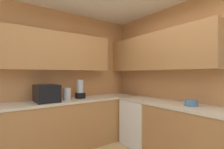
# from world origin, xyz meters

# --- Properties ---
(room_shell) EXTENTS (3.98, 3.35, 2.70)m
(room_shell) POSITION_xyz_m (-0.76, 0.57, 1.85)
(room_shell) COLOR #C6844C
(room_shell) RESTS_ON ground_plane
(counter_run_left) EXTENTS (0.65, 2.96, 0.90)m
(counter_run_left) POSITION_xyz_m (-1.62, 0.00, 0.45)
(counter_run_left) COLOR #AD7542
(counter_run_left) RESTS_ON ground_plane
(counter_run_back) EXTENTS (3.07, 0.65, 0.90)m
(counter_run_back) POSITION_xyz_m (0.21, 1.30, 0.45)
(counter_run_back) COLOR #AD7542
(counter_run_back) RESTS_ON ground_plane
(dishwasher) EXTENTS (0.60, 0.60, 0.86)m
(dishwasher) POSITION_xyz_m (-0.96, 1.27, 0.43)
(dishwasher) COLOR white
(dishwasher) RESTS_ON ground_plane
(microwave) EXTENTS (0.48, 0.36, 0.29)m
(microwave) POSITION_xyz_m (-1.62, -0.34, 1.05)
(microwave) COLOR black
(microwave) RESTS_ON counter_run_left
(kettle) EXTENTS (0.15, 0.15, 0.22)m
(kettle) POSITION_xyz_m (-1.60, 0.01, 1.01)
(kettle) COLOR #B7B7BC
(kettle) RESTS_ON counter_run_left
(bowl) EXTENTS (0.19, 0.19, 0.09)m
(bowl) POSITION_xyz_m (0.04, 1.30, 0.95)
(bowl) COLOR #4C7099
(bowl) RESTS_ON counter_run_back
(blender_appliance) EXTENTS (0.15, 0.15, 0.36)m
(blender_appliance) POSITION_xyz_m (-1.62, 0.29, 1.07)
(blender_appliance) COLOR black
(blender_appliance) RESTS_ON counter_run_left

